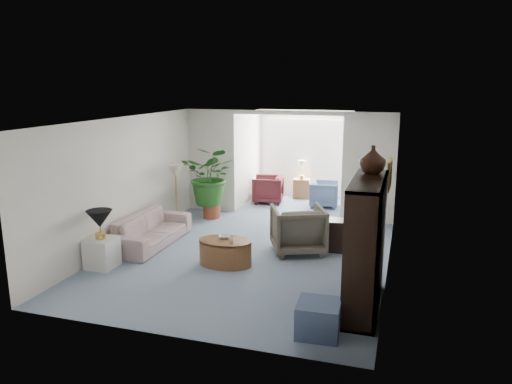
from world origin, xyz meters
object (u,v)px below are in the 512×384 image
(framed_picture, at_px, (390,175))
(cabinet_urn, at_px, (373,159))
(coffee_cup, at_px, (231,240))
(sunroom_chair_blue, at_px, (324,194))
(ottoman, at_px, (318,318))
(sunroom_chair_maroon, at_px, (268,189))
(table_lamp, at_px, (99,219))
(plant_pot, at_px, (212,211))
(sunroom_table, at_px, (301,189))
(sofa, at_px, (151,230))
(coffee_table, at_px, (225,252))
(floor_lamp, at_px, (175,171))
(wingback_chair, at_px, (298,229))
(entertainment_cabinet, at_px, (366,245))
(end_table, at_px, (102,253))
(coffee_bowl, at_px, (224,237))
(side_table_dark, at_px, (337,235))

(framed_picture, xyz_separation_m, cabinet_urn, (-0.23, -0.82, 0.36))
(coffee_cup, relative_size, sunroom_chair_blue, 0.13)
(framed_picture, distance_m, ottoman, 2.82)
(framed_picture, height_order, coffee_cup, framed_picture)
(sunroom_chair_maroon, bearing_deg, table_lamp, -23.50)
(plant_pot, xyz_separation_m, sunroom_table, (1.61, 2.59, 0.11))
(sunroom_chair_blue, bearing_deg, framed_picture, -166.14)
(cabinet_urn, bearing_deg, ottoman, -107.87)
(sofa, relative_size, coffee_cup, 22.26)
(table_lamp, bearing_deg, sunroom_table, 70.16)
(plant_pot, bearing_deg, coffee_table, -63.28)
(sunroom_table, bearing_deg, sunroom_chair_maroon, -135.00)
(sunroom_chair_maroon, bearing_deg, plant_pot, -33.31)
(floor_lamp, height_order, sunroom_table, floor_lamp)
(coffee_cup, distance_m, wingback_chair, 1.46)
(sofa, xyz_separation_m, sunroom_chair_blue, (2.75, 4.01, 0.03))
(coffee_cup, bearing_deg, cabinet_urn, -9.02)
(floor_lamp, xyz_separation_m, sunroom_table, (2.10, 3.43, -0.98))
(floor_lamp, height_order, cabinet_urn, cabinet_urn)
(coffee_table, xyz_separation_m, entertainment_cabinet, (2.47, -0.97, 0.70))
(end_table, xyz_separation_m, sunroom_table, (2.20, 6.11, 0.01))
(sofa, height_order, cabinet_urn, cabinet_urn)
(entertainment_cabinet, bearing_deg, ottoman, -116.06)
(framed_picture, height_order, ottoman, framed_picture)
(framed_picture, distance_m, coffee_cup, 2.86)
(end_table, bearing_deg, plant_pot, 80.38)
(framed_picture, bearing_deg, end_table, -166.75)
(floor_lamp, height_order, plant_pot, floor_lamp)
(framed_picture, xyz_separation_m, end_table, (-4.69, -1.10, -1.44))
(sunroom_table, bearing_deg, coffee_table, -92.30)
(coffee_cup, xyz_separation_m, sunroom_table, (0.07, 5.45, -0.22))
(sunroom_chair_blue, bearing_deg, sunroom_chair_maroon, 81.67)
(table_lamp, bearing_deg, floor_lamp, 87.70)
(table_lamp, relative_size, plant_pot, 1.10)
(framed_picture, bearing_deg, table_lamp, -166.75)
(wingback_chair, bearing_deg, sunroom_chair_maroon, -89.05)
(framed_picture, bearing_deg, ottoman, -107.11)
(sunroom_table, bearing_deg, entertainment_cabinet, -70.37)
(sofa, relative_size, table_lamp, 4.70)
(coffee_bowl, xyz_separation_m, sunroom_chair_maroon, (-0.48, 4.50, -0.12))
(end_table, height_order, coffee_table, end_table)
(wingback_chair, bearing_deg, plant_pot, -58.39)
(coffee_table, height_order, wingback_chair, wingback_chair)
(end_table, bearing_deg, sunroom_table, 70.16)
(floor_lamp, bearing_deg, side_table_dark, -9.24)
(wingback_chair, bearing_deg, cabinet_urn, 109.78)
(side_table_dark, bearing_deg, wingback_chair, -156.80)
(ottoman, height_order, sunroom_chair_maroon, sunroom_chair_maroon)
(floor_lamp, xyz_separation_m, side_table_dark, (3.65, -0.59, -0.95))
(coffee_cup, bearing_deg, sunroom_chair_blue, 80.17)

